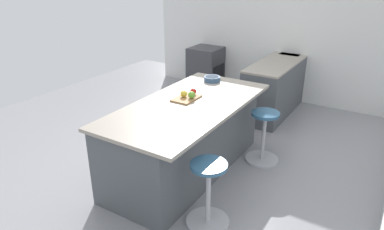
# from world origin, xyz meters

# --- Properties ---
(ground_plane) EXTENTS (7.61, 7.61, 0.00)m
(ground_plane) POSITION_xyz_m (0.00, 0.00, 0.00)
(ground_plane) COLOR gray
(interior_partition_left) EXTENTS (0.15, 4.90, 2.71)m
(interior_partition_left) POSITION_xyz_m (-2.93, -0.00, 1.36)
(interior_partition_left) COLOR silver
(interior_partition_left) RESTS_ON ground_plane
(sink_cabinet) EXTENTS (2.58, 0.60, 1.18)m
(sink_cabinet) POSITION_xyz_m (-2.58, 0.44, 0.46)
(sink_cabinet) COLOR #4C5156
(sink_cabinet) RESTS_ON ground_plane
(oven_range) EXTENTS (0.60, 0.61, 0.87)m
(oven_range) POSITION_xyz_m (-2.58, -1.20, 0.43)
(oven_range) COLOR #38383D
(oven_range) RESTS_ON ground_plane
(kitchen_island) EXTENTS (2.31, 1.12, 0.91)m
(kitchen_island) POSITION_xyz_m (0.30, 0.16, 0.46)
(kitchen_island) COLOR #4C5156
(kitchen_island) RESTS_ON ground_plane
(stool_by_window) EXTENTS (0.44, 0.44, 0.69)m
(stool_by_window) POSITION_xyz_m (-0.43, 0.89, 0.33)
(stool_by_window) COLOR #B7B7BC
(stool_by_window) RESTS_ON ground_plane
(stool_middle) EXTENTS (0.44, 0.44, 0.69)m
(stool_middle) POSITION_xyz_m (1.03, 0.89, 0.33)
(stool_middle) COLOR #B7B7BC
(stool_middle) RESTS_ON ground_plane
(cutting_board) EXTENTS (0.36, 0.24, 0.02)m
(cutting_board) POSITION_xyz_m (0.19, 0.11, 0.92)
(cutting_board) COLOR olive
(cutting_board) RESTS_ON kitchen_island
(apple_green) EXTENTS (0.09, 0.09, 0.09)m
(apple_green) POSITION_xyz_m (0.18, 0.17, 0.98)
(apple_green) COLOR #609E2D
(apple_green) RESTS_ON cutting_board
(apple_red) EXTENTS (0.08, 0.08, 0.08)m
(apple_red) POSITION_xyz_m (0.05, 0.12, 0.97)
(apple_red) COLOR red
(apple_red) RESTS_ON cutting_board
(apple_yellow) EXTENTS (0.08, 0.08, 0.08)m
(apple_yellow) POSITION_xyz_m (0.19, 0.07, 0.98)
(apple_yellow) COLOR gold
(apple_yellow) RESTS_ON cutting_board
(fruit_bowl) EXTENTS (0.23, 0.23, 0.07)m
(fruit_bowl) POSITION_xyz_m (-0.58, 0.03, 0.95)
(fruit_bowl) COLOR #334C6B
(fruit_bowl) RESTS_ON kitchen_island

